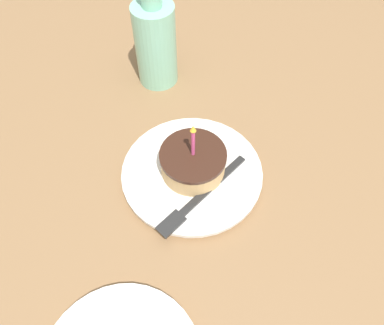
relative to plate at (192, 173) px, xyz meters
name	(u,v)px	position (x,y,z in m)	size (l,w,h in m)	color
ground_plane	(186,194)	(0.02, 0.01, -0.03)	(2.40, 2.40, 0.04)	olive
plate	(192,173)	(0.00, 0.00, 0.00)	(0.24, 0.24, 0.02)	white
cake_slice	(193,162)	(0.00, 0.00, 0.03)	(0.11, 0.11, 0.11)	tan
fork	(198,199)	(0.03, 0.05, 0.01)	(0.20, 0.04, 0.00)	#262626
bottle	(155,42)	(-0.11, -0.23, 0.08)	(0.08, 0.08, 0.22)	#8CD1B2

